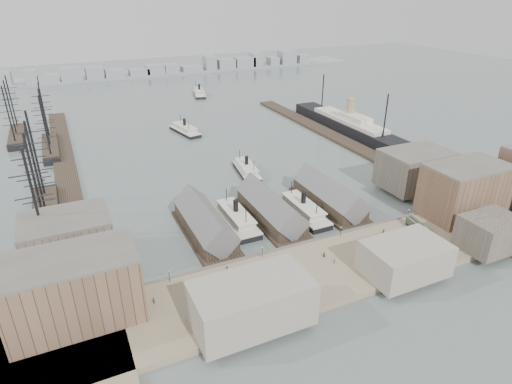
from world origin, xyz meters
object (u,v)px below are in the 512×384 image
ferry_docked_west (236,218)px  ocean_steamer (349,125)px  horse_cart_left (224,280)px  horse_cart_right (386,248)px  horse_cart_center (284,275)px  tram (416,225)px

ferry_docked_west → ocean_steamer: ocean_steamer is taller
horse_cart_left → horse_cart_right: (54.27, -6.30, -0.00)m
horse_cart_left → ocean_steamer: bearing=-20.3°
horse_cart_center → ocean_steamer: bearing=-17.0°
horse_cart_left → horse_cart_center: size_ratio=0.95×
horse_cart_center → horse_cart_right: size_ratio=1.04×
ocean_steamer → horse_cart_right: (-68.35, -114.14, -1.70)m
ocean_steamer → horse_cart_left: ocean_steamer is taller
ferry_docked_west → horse_cart_center: size_ratio=5.91×
horse_cart_right → horse_cart_center: bearing=76.1°
horse_cart_left → horse_cart_right: 54.63m
ferry_docked_west → ocean_steamer: 128.72m
horse_cart_left → ferry_docked_west: bearing=0.6°
ocean_steamer → tram: (-50.18, -108.48, -0.73)m
horse_cart_right → tram: bearing=-85.3°
horse_cart_left → horse_cart_right: bearing=-68.2°
horse_cart_center → horse_cart_right: (37.26, -0.89, -0.06)m
ferry_docked_west → tram: size_ratio=2.97×
ocean_steamer → horse_cart_center: ocean_steamer is taller
ferry_docked_west → ocean_steamer: size_ratio=0.28×
tram → horse_cart_right: bearing=-154.2°
horse_cart_left → horse_cart_right: size_ratio=0.98×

